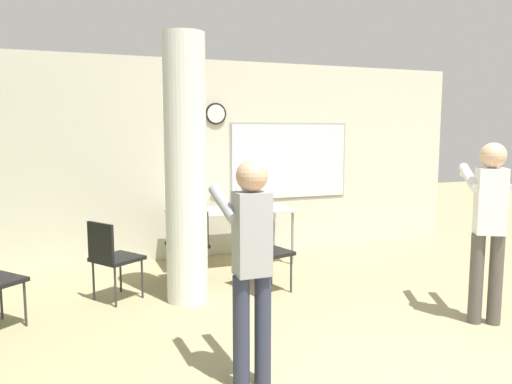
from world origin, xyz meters
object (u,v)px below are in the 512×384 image
folding_table (231,213)px  chair_table_front (265,246)px  bottle_on_table (236,200)px  person_playing_side (489,218)px  chair_table_left (189,241)px  person_playing_front (251,255)px  chair_near_pillar (112,254)px

folding_table → chair_table_front: 1.21m
bottle_on_table → person_playing_side: person_playing_side is taller
folding_table → chair_table_left: (-0.73, -0.63, -0.19)m
chair_table_left → chair_table_front: (0.75, -0.56, 0.00)m
bottle_on_table → folding_table: bearing=-134.4°
bottle_on_table → chair_table_front: 1.37m
chair_table_front → person_playing_front: 2.20m
chair_table_front → folding_table: bearing=90.8°
person_playing_front → folding_table: bearing=74.5°
bottle_on_table → chair_table_left: bottle_on_table is taller
bottle_on_table → person_playing_side: 3.32m
person_playing_front → person_playing_side: size_ratio=0.95×
chair_near_pillar → chair_table_front: size_ratio=1.00×
folding_table → chair_near_pillar: (-1.65, -0.98, -0.19)m
folding_table → person_playing_front: bearing=-105.5°
bottle_on_table → person_playing_front: size_ratio=0.17×
bottle_on_table → person_playing_side: size_ratio=0.16×
folding_table → person_playing_side: size_ratio=0.98×
bottle_on_table → chair_table_left: 1.19m
bottle_on_table → chair_near_pillar: (-1.77, -1.10, -0.34)m
folding_table → chair_near_pillar: bearing=-149.3°
person_playing_side → person_playing_front: bearing=-172.7°
chair_table_front → person_playing_side: (1.58, -1.65, 0.49)m
chair_table_left → person_playing_side: person_playing_side is taller
chair_table_front → chair_near_pillar: bearing=172.4°
bottle_on_table → person_playing_side: bearing=-63.7°
bottle_on_table → chair_table_left: bearing=-138.3°
chair_near_pillar → bottle_on_table: bearing=31.9°
folding_table → bottle_on_table: 0.23m
chair_table_left → person_playing_side: size_ratio=0.51×
chair_table_left → chair_table_front: bearing=-37.0°
person_playing_side → chair_table_front: bearing=133.8°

